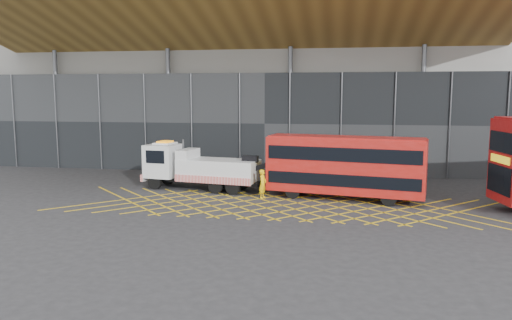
# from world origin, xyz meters

# --- Properties ---
(ground_plane) EXTENTS (120.00, 120.00, 0.00)m
(ground_plane) POSITION_xyz_m (0.00, 0.00, 0.00)
(ground_plane) COLOR #262628
(road_markings) EXTENTS (26.36, 7.16, 0.01)m
(road_markings) POSITION_xyz_m (4.80, 0.00, 0.01)
(road_markings) COLOR gold
(road_markings) RESTS_ON ground_plane
(construction_building) EXTENTS (55.00, 23.97, 18.00)m
(construction_building) POSITION_xyz_m (1.92, 18.40, 8.98)
(construction_building) COLOR gray
(construction_building) RESTS_ON ground_plane
(recovery_truck) EXTENTS (9.35, 3.45, 3.24)m
(recovery_truck) POSITION_xyz_m (-1.42, 3.88, 1.50)
(recovery_truck) COLOR black
(recovery_truck) RESTS_ON ground_plane
(bus_towed) EXTENTS (9.64, 3.89, 3.83)m
(bus_towed) POSITION_xyz_m (8.29, 2.33, 2.13)
(bus_towed) COLOR #AD140F
(bus_towed) RESTS_ON ground_plane
(worker) EXTENTS (0.57, 0.73, 1.76)m
(worker) POSITION_xyz_m (3.36, 1.88, 0.88)
(worker) COLOR yellow
(worker) RESTS_ON ground_plane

